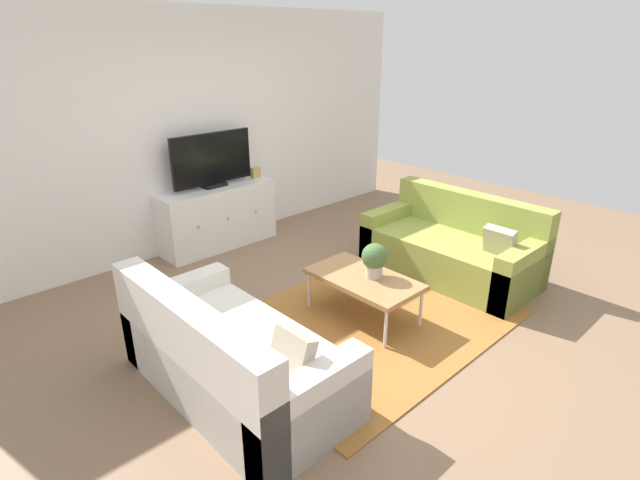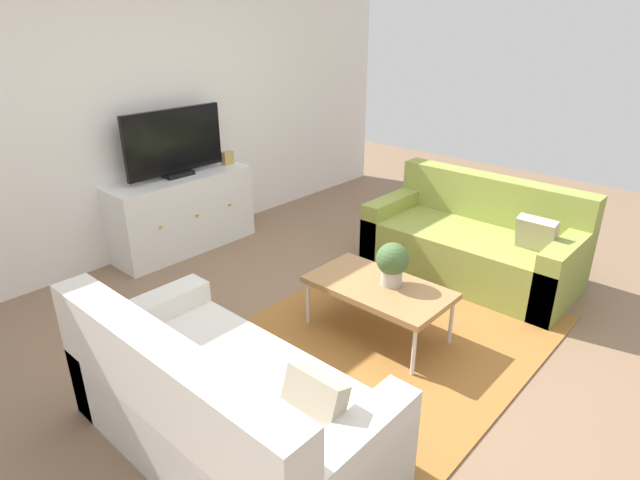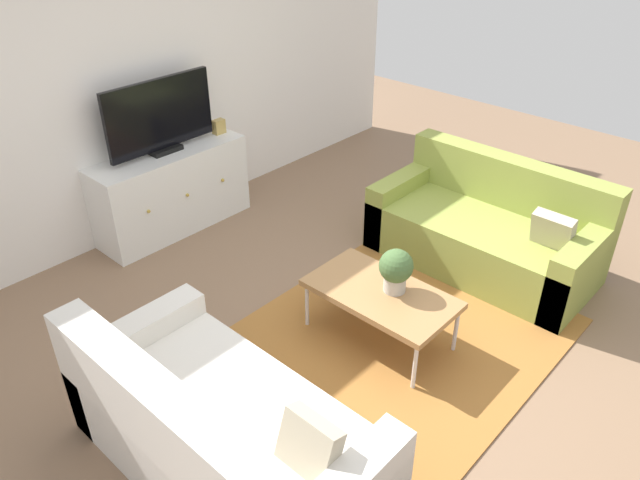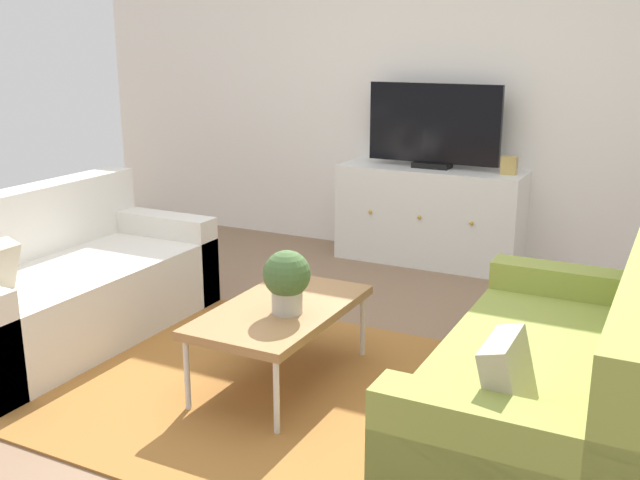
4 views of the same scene
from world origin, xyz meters
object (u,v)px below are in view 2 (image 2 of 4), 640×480
object	(u,v)px
couch_left_side	(216,412)
flat_screen_tv	(174,143)
coffee_table	(378,289)
couch_right_side	(475,243)
potted_plant	(392,262)
mantel_clock	(227,158)
tv_console	(183,213)

from	to	relation	value
couch_left_side	flat_screen_tv	size ratio (longest dim) A/B	1.74
coffee_table	couch_right_side	bearing A→B (deg)	-2.21
couch_left_side	potted_plant	distance (m)	1.58
flat_screen_tv	mantel_clock	bearing A→B (deg)	-1.96
flat_screen_tv	tv_console	bearing A→B (deg)	-90.00
couch_left_side	mantel_clock	size ratio (longest dim) A/B	13.62
coffee_table	flat_screen_tv	size ratio (longest dim) A/B	0.99
mantel_clock	couch_right_side	bearing A→B (deg)	-70.70
potted_plant	tv_console	size ratio (longest dim) A/B	0.22
potted_plant	coffee_table	bearing A→B (deg)	139.45
mantel_clock	coffee_table	bearing A→B (deg)	-103.53
couch_left_side	couch_right_side	world-z (taller)	same
tv_console	flat_screen_tv	distance (m)	0.69
couch_right_side	flat_screen_tv	bearing A→B (deg)	120.59
couch_right_side	coffee_table	size ratio (longest dim) A/B	1.76
couch_left_side	flat_screen_tv	world-z (taller)	flat_screen_tv
flat_screen_tv	coffee_table	bearing A→B (deg)	-89.37
coffee_table	flat_screen_tv	world-z (taller)	flat_screen_tv
mantel_clock	potted_plant	bearing A→B (deg)	-101.65
tv_console	couch_left_side	bearing A→B (deg)	-121.54
potted_plant	flat_screen_tv	xyz separation A→B (m)	(-0.09, 2.40, 0.48)
tv_console	mantel_clock	size ratio (longest dim) A/B	10.83
potted_plant	tv_console	world-z (taller)	tv_console
coffee_table	potted_plant	bearing A→B (deg)	-40.55
coffee_table	flat_screen_tv	xyz separation A→B (m)	(-0.03, 2.34, 0.68)
couch_left_side	mantel_clock	world-z (taller)	mantel_clock
coffee_table	couch_left_side	bearing A→B (deg)	-177.93
coffee_table	mantel_clock	xyz separation A→B (m)	(0.56, 2.32, 0.43)
couch_right_side	potted_plant	size ratio (longest dim) A/B	5.69
coffee_table	mantel_clock	bearing A→B (deg)	76.47
couch_right_side	coffee_table	xyz separation A→B (m)	(-1.39, 0.05, 0.09)
couch_left_side	couch_right_side	distance (m)	2.87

